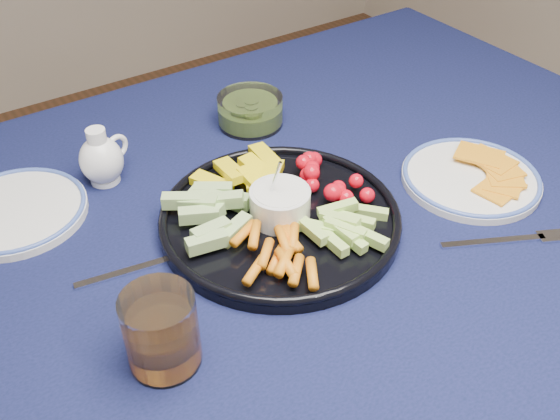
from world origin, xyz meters
TOP-DOWN VIEW (x-y plane):
  - dining_table at (0.00, 0.00)m, footprint 1.67×1.07m
  - crudite_platter at (0.08, 0.01)m, footprint 0.35×0.35m
  - creamer_pitcher at (-0.08, 0.25)m, footprint 0.09×0.07m
  - pickle_bowl at (0.20, 0.27)m, footprint 0.12×0.12m
  - cheese_plate at (0.40, -0.08)m, footprint 0.22×0.22m
  - juice_tumbler at (-0.16, -0.12)m, footprint 0.08×0.08m
  - fork_left at (-0.10, 0.03)m, footprint 0.19×0.05m
  - fork_right at (0.34, -0.21)m, footprint 0.17×0.10m
  - side_plate_extra at (-0.23, 0.24)m, footprint 0.21×0.21m

SIDE VIEW (x-z plane):
  - dining_table at x=0.00m, z-range 0.29..1.03m
  - fork_right at x=0.34m, z-range 0.75..0.75m
  - fork_left at x=-0.10m, z-range 0.75..0.75m
  - side_plate_extra at x=-0.23m, z-range 0.75..0.76m
  - cheese_plate at x=0.40m, z-range 0.74..0.77m
  - crudite_platter at x=0.08m, z-range 0.71..0.82m
  - pickle_bowl at x=0.20m, z-range 0.74..0.80m
  - creamer_pitcher at x=-0.08m, z-range 0.74..0.83m
  - juice_tumbler at x=-0.16m, z-range 0.74..0.84m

